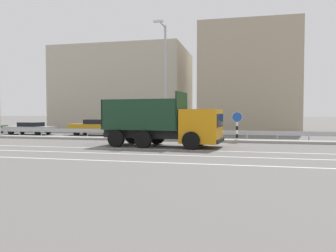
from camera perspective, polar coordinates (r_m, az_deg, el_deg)
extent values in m
plane|color=#605E5B|center=(22.68, 0.09, -3.00)|extent=(320.00, 320.00, 0.00)
cube|color=silver|center=(18.84, -2.51, -4.09)|extent=(53.92, 0.16, 0.01)
cube|color=silver|center=(16.70, -4.54, -4.93)|extent=(53.92, 0.16, 0.01)
cube|color=silver|center=(14.40, -7.46, -6.11)|extent=(53.92, 0.16, 0.01)
cube|color=gray|center=(24.41, 1.01, -2.41)|extent=(29.65, 1.10, 0.18)
cube|color=#9EA0A5|center=(25.31, 1.45, -1.04)|extent=(53.92, 0.04, 0.32)
cylinder|color=#ADADB2|center=(31.16, -24.42, -1.18)|extent=(0.09, 0.09, 0.62)
cylinder|color=#ADADB2|center=(29.92, -21.16, -1.27)|extent=(0.09, 0.09, 0.62)
cylinder|color=#ADADB2|center=(28.79, -17.64, -1.35)|extent=(0.09, 0.09, 0.62)
cylinder|color=#ADADB2|center=(27.77, -13.84, -1.44)|extent=(0.09, 0.09, 0.62)
cylinder|color=#ADADB2|center=(26.89, -9.77, -1.53)|extent=(0.09, 0.09, 0.62)
cylinder|color=#ADADB2|center=(26.14, -5.44, -1.62)|extent=(0.09, 0.09, 0.62)
cylinder|color=#ADADB2|center=(25.56, -0.89, -1.70)|extent=(0.09, 0.09, 0.62)
cylinder|color=#ADADB2|center=(25.15, 3.84, -1.77)|extent=(0.09, 0.09, 0.62)
cylinder|color=#ADADB2|center=(24.91, 8.69, -1.83)|extent=(0.09, 0.09, 0.62)
cylinder|color=#ADADB2|center=(24.85, 13.60, -1.88)|extent=(0.09, 0.09, 0.62)
cylinder|color=#ADADB2|center=(24.97, 18.51, -1.92)|extent=(0.09, 0.09, 0.62)
cylinder|color=#ADADB2|center=(25.28, 23.32, -1.94)|extent=(0.09, 0.09, 0.62)
cube|color=orange|center=(19.79, 5.86, 0.01)|extent=(2.42, 2.69, 2.00)
cube|color=black|center=(19.57, 9.06, 0.97)|extent=(0.22, 2.14, 0.76)
cube|color=black|center=(19.63, 9.14, -2.50)|extent=(0.32, 2.45, 0.24)
cube|color=black|center=(20.89, -4.04, -1.31)|extent=(5.24, 1.83, 0.53)
cube|color=#193823|center=(20.87, -4.05, -0.42)|extent=(5.13, 2.84, 0.12)
cube|color=#193823|center=(21.92, -2.93, 2.18)|extent=(4.92, 0.55, 1.76)
cube|color=#193823|center=(19.79, -5.30, 2.15)|extent=(4.92, 0.55, 1.76)
cube|color=#193823|center=(20.07, 2.36, 2.79)|extent=(0.32, 2.40, 2.20)
cube|color=#193823|center=(21.87, -9.94, 2.15)|extent=(0.32, 2.40, 1.76)
cylinder|color=black|center=(21.10, 5.67, -2.00)|extent=(1.06, 0.41, 1.04)
cylinder|color=black|center=(18.72, 4.08, -2.55)|extent=(1.06, 0.41, 1.04)
cylinder|color=black|center=(21.91, -1.91, -1.83)|extent=(1.06, 0.41, 1.04)
cylinder|color=black|center=(19.64, -4.34, -2.32)|extent=(1.06, 0.41, 1.04)
cylinder|color=black|center=(22.59, -6.21, -1.71)|extent=(1.06, 0.41, 1.04)
cylinder|color=black|center=(20.39, -9.02, -2.17)|extent=(1.06, 0.41, 1.04)
cylinder|color=white|center=(23.90, 11.91, -2.43)|extent=(0.16, 0.16, 0.29)
cylinder|color=black|center=(23.88, 11.92, -1.74)|extent=(0.16, 0.16, 0.29)
cylinder|color=white|center=(23.86, 11.92, -1.04)|extent=(0.16, 0.16, 0.29)
cylinder|color=black|center=(23.84, 11.93, -0.35)|extent=(0.16, 0.16, 0.29)
cylinder|color=white|center=(23.83, 11.93, 0.35)|extent=(0.16, 0.16, 0.29)
cylinder|color=#1E4CB2|center=(23.82, 11.94, 1.53)|extent=(0.69, 0.03, 0.69)
cylinder|color=white|center=(23.82, 11.94, 1.53)|extent=(0.75, 0.02, 0.75)
cylinder|color=#ADADB2|center=(24.72, -0.48, 7.43)|extent=(0.18, 0.18, 8.60)
cylinder|color=#ADADB2|center=(24.49, -1.06, 17.35)|extent=(0.12, 1.99, 0.10)
cube|color=silver|center=(23.54, -1.69, 17.77)|extent=(0.70, 0.21, 0.12)
cylinder|color=black|center=(38.16, -27.07, -0.63)|extent=(0.61, 0.24, 0.60)
cube|color=#A3A3A8|center=(34.32, -22.94, -0.46)|extent=(4.86, 1.85, 0.48)
cube|color=black|center=(34.22, -22.76, 0.27)|extent=(2.07, 1.55, 0.40)
cylinder|color=black|center=(34.65, -25.68, -0.88)|extent=(0.61, 0.22, 0.60)
cylinder|color=black|center=(35.88, -24.03, -0.75)|extent=(0.61, 0.22, 0.60)
cylinder|color=black|center=(32.80, -21.72, -0.99)|extent=(0.61, 0.22, 0.60)
cylinder|color=black|center=(34.09, -20.13, -0.84)|extent=(0.61, 0.22, 0.60)
cube|color=#B27A14|center=(31.48, -12.54, -0.32)|extent=(4.76, 2.00, 0.76)
cube|color=black|center=(31.40, -12.31, 0.75)|extent=(2.02, 1.71, 0.42)
cylinder|color=black|center=(31.32, -15.64, -1.06)|extent=(0.60, 0.21, 0.60)
cylinder|color=black|center=(32.92, -14.23, -0.88)|extent=(0.60, 0.21, 0.60)
cylinder|color=black|center=(30.10, -10.68, -1.15)|extent=(0.60, 0.21, 0.60)
cylinder|color=black|center=(31.77, -9.47, -0.96)|extent=(0.60, 0.21, 0.60)
cube|color=#A3A3A8|center=(29.37, -3.41, -0.45)|extent=(4.58, 1.92, 0.76)
cube|color=black|center=(29.39, -3.67, 0.77)|extent=(1.94, 1.66, 0.49)
cylinder|color=black|center=(29.92, -0.36, -1.13)|extent=(0.60, 0.21, 0.60)
cylinder|color=black|center=(28.20, -1.12, -1.34)|extent=(0.60, 0.21, 0.60)
cylinder|color=black|center=(30.64, -5.53, -1.06)|extent=(0.60, 0.21, 0.60)
cylinder|color=black|center=(28.96, -6.57, -1.26)|extent=(0.60, 0.21, 0.60)
cube|color=#B7AD99|center=(45.40, -7.34, 6.28)|extent=(16.57, 12.05, 10.47)
cube|color=tan|center=(39.17, 13.71, 7.82)|extent=(10.58, 9.18, 11.79)
cube|color=silver|center=(47.50, 9.93, 4.17)|extent=(3.60, 3.60, 7.30)
sphere|color=gold|center=(47.91, 9.97, 10.10)|extent=(3.24, 3.24, 3.24)
cone|color=gold|center=(48.21, 9.98, 12.33)|extent=(0.30, 0.30, 1.20)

